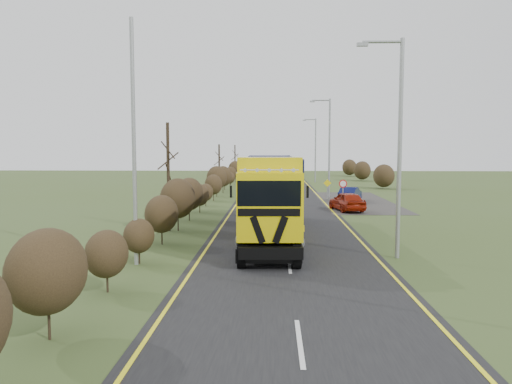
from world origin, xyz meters
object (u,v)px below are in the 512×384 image
object	(u,v)px
streetlight_near	(397,139)
car_blue_sedan	(350,194)
speed_sign	(343,189)
car_red_hatchback	(347,201)
lorry	(270,191)

from	to	relation	value
streetlight_near	car_blue_sedan	bearing A→B (deg)	86.04
car_blue_sedan	speed_sign	distance (m)	5.32
streetlight_near	car_red_hatchback	bearing A→B (deg)	88.87
streetlight_near	speed_sign	bearing A→B (deg)	89.33
car_red_hatchback	car_blue_sedan	size ratio (longest dim) A/B	1.07
lorry	streetlight_near	distance (m)	7.68
lorry	speed_sign	size ratio (longest dim) A/B	6.90
lorry	streetlight_near	xyz separation A→B (m)	(5.29, -4.94, 2.60)
car_red_hatchback	streetlight_near	bearing A→B (deg)	76.39
car_blue_sedan	streetlight_near	size ratio (longest dim) A/B	0.43
lorry	car_blue_sedan	world-z (taller)	lorry
lorry	car_blue_sedan	distance (m)	18.86
lorry	car_blue_sedan	size ratio (longest dim) A/B	3.96
streetlight_near	lorry	bearing A→B (deg)	136.95
speed_sign	car_blue_sedan	bearing A→B (deg)	75.10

